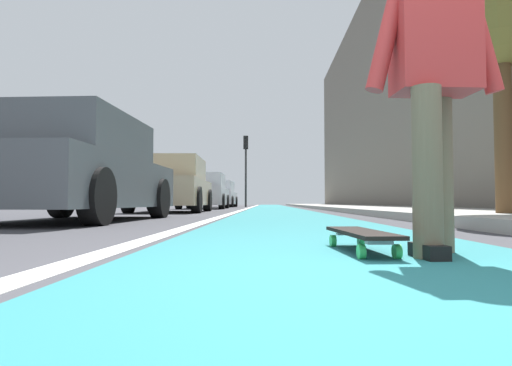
{
  "coord_description": "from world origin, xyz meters",
  "views": [
    {
      "loc": [
        -1.12,
        0.35,
        0.27
      ],
      "look_at": [
        12.42,
        0.67,
        0.85
      ],
      "focal_mm": 31.65,
      "sensor_mm": 36.0,
      "label": 1
    }
  ],
  "objects_px": {
    "parked_car_mid": "(172,186)",
    "parked_car_end": "(218,195)",
    "parked_car_near": "(75,171)",
    "traffic_light": "(246,158)",
    "skater_person": "(434,70)",
    "skateboard": "(361,235)",
    "parked_car_far": "(204,192)"
  },
  "relations": [
    {
      "from": "parked_car_mid",
      "to": "traffic_light",
      "type": "xyz_separation_m",
      "value": [
        14.62,
        -1.37,
        2.23
      ]
    },
    {
      "from": "parked_car_near",
      "to": "parked_car_mid",
      "type": "xyz_separation_m",
      "value": [
        5.97,
        -0.15,
        -0.0
      ]
    },
    {
      "from": "skateboard",
      "to": "parked_car_end",
      "type": "relative_size",
      "value": 0.2
    },
    {
      "from": "parked_car_near",
      "to": "parked_car_end",
      "type": "height_order",
      "value": "parked_car_near"
    },
    {
      "from": "skateboard",
      "to": "parked_car_mid",
      "type": "bearing_deg",
      "value": 17.42
    },
    {
      "from": "skateboard",
      "to": "parked_car_end",
      "type": "xyz_separation_m",
      "value": [
        23.29,
        3.26,
        0.61
      ]
    },
    {
      "from": "parked_car_mid",
      "to": "parked_car_end",
      "type": "distance_m",
      "value": 13.35
    },
    {
      "from": "parked_car_near",
      "to": "parked_car_far",
      "type": "bearing_deg",
      "value": -0.56
    },
    {
      "from": "parked_car_near",
      "to": "parked_car_end",
      "type": "relative_size",
      "value": 1.01
    },
    {
      "from": "parked_car_mid",
      "to": "traffic_light",
      "type": "distance_m",
      "value": 14.85
    },
    {
      "from": "skateboard",
      "to": "parked_car_mid",
      "type": "relative_size",
      "value": 0.2
    },
    {
      "from": "parked_car_far",
      "to": "traffic_light",
      "type": "distance_m",
      "value": 8.42
    },
    {
      "from": "parked_car_near",
      "to": "parked_car_mid",
      "type": "height_order",
      "value": "parked_car_near"
    },
    {
      "from": "skateboard",
      "to": "parked_car_far",
      "type": "relative_size",
      "value": 0.19
    },
    {
      "from": "skater_person",
      "to": "parked_car_end",
      "type": "relative_size",
      "value": 0.39
    },
    {
      "from": "parked_car_near",
      "to": "parked_car_end",
      "type": "bearing_deg",
      "value": -0.0
    },
    {
      "from": "parked_car_near",
      "to": "parked_car_far",
      "type": "relative_size",
      "value": 0.96
    },
    {
      "from": "skateboard",
      "to": "parked_car_end",
      "type": "height_order",
      "value": "parked_car_end"
    },
    {
      "from": "parked_car_far",
      "to": "parked_car_near",
      "type": "bearing_deg",
      "value": 179.44
    },
    {
      "from": "skater_person",
      "to": "traffic_light",
      "type": "xyz_separation_m",
      "value": [
        24.7,
        2.1,
        2.02
      ]
    },
    {
      "from": "skater_person",
      "to": "traffic_light",
      "type": "height_order",
      "value": "traffic_light"
    },
    {
      "from": "skateboard",
      "to": "parked_car_near",
      "type": "xyz_separation_m",
      "value": [
        3.96,
        3.26,
        0.63
      ]
    },
    {
      "from": "parked_car_end",
      "to": "traffic_light",
      "type": "xyz_separation_m",
      "value": [
        1.27,
        -1.51,
        2.25
      ]
    },
    {
      "from": "parked_car_mid",
      "to": "parked_car_end",
      "type": "xyz_separation_m",
      "value": [
        13.35,
        0.15,
        -0.02
      ]
    },
    {
      "from": "skateboard",
      "to": "skater_person",
      "type": "distance_m",
      "value": 0.92
    },
    {
      "from": "parked_car_end",
      "to": "traffic_light",
      "type": "relative_size",
      "value": 0.99
    },
    {
      "from": "parked_car_far",
      "to": "skateboard",
      "type": "bearing_deg",
      "value": -169.26
    },
    {
      "from": "parked_car_near",
      "to": "traffic_light",
      "type": "relative_size",
      "value": 1.0
    },
    {
      "from": "skater_person",
      "to": "traffic_light",
      "type": "bearing_deg",
      "value": 4.85
    },
    {
      "from": "skateboard",
      "to": "parked_car_end",
      "type": "distance_m",
      "value": 23.52
    },
    {
      "from": "parked_car_near",
      "to": "parked_car_far",
      "type": "xyz_separation_m",
      "value": [
        12.59,
        -0.12,
        -0.02
      ]
    },
    {
      "from": "skater_person",
      "to": "parked_car_far",
      "type": "distance_m",
      "value": 17.07
    }
  ]
}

